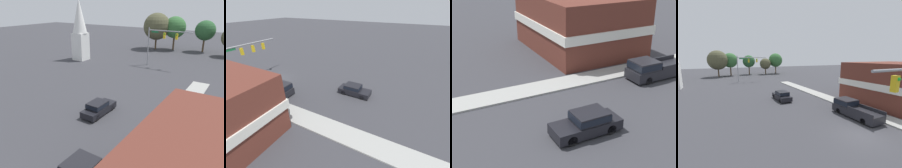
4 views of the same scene
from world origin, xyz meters
TOP-DOWN VIEW (x-y plane):
  - far_signal_assembly at (-3.37, 35.53)m, footprint 8.20×0.49m
  - car_lead at (-1.74, 13.54)m, footprint 1.78×4.46m
  - church_steeple at (-19.79, 31.64)m, footprint 3.02×3.02m
  - backdrop_tree_left_far at (-10.76, 51.45)m, footprint 6.88×6.88m
  - backdrop_tree_left_mid at (-6.50, 53.18)m, footprint 5.48×5.48m
  - backdrop_tree_center at (0.68, 54.47)m, footprint 4.87×4.87m

SIDE VIEW (x-z plane):
  - car_lead at x=-1.74m, z-range 0.03..1.50m
  - backdrop_tree_center at x=0.68m, z-range 1.42..9.16m
  - far_signal_assembly at x=-3.37m, z-range 1.68..9.02m
  - backdrop_tree_left_mid at x=-6.50m, z-range 1.51..10.03m
  - backdrop_tree_left_far at x=-10.76m, z-range 1.23..10.59m
  - church_steeple at x=-19.79m, z-range 0.30..12.97m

